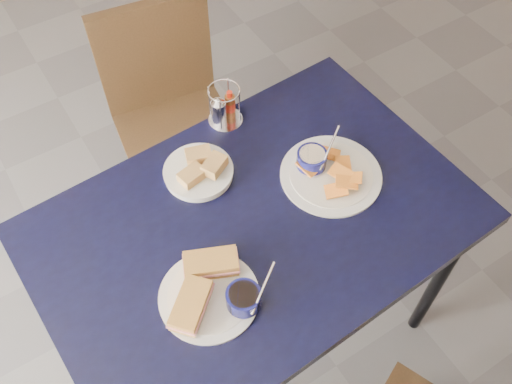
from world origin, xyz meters
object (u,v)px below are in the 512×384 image
plantain_plate (326,170)px  bread_basket (200,170)px  dining_table (255,233)px  sandwich_plate (212,290)px  condiment_caddy (223,108)px  chair_far (166,105)px

plantain_plate → bread_basket: 0.37m
dining_table → plantain_plate: size_ratio=4.16×
sandwich_plate → condiment_caddy: condiment_caddy is taller
chair_far → condiment_caddy: size_ratio=6.66×
chair_far → condiment_caddy: bearing=-82.4°
condiment_caddy → sandwich_plate: bearing=-123.1°
dining_table → chair_far: bearing=84.7°
chair_far → condiment_caddy: 0.48m
plantain_plate → condiment_caddy: bearing=113.3°
sandwich_plate → plantain_plate: 0.51m
dining_table → plantain_plate: bearing=6.4°
dining_table → chair_far: size_ratio=1.39×
chair_far → plantain_plate: bearing=-74.6°
chair_far → plantain_plate: (0.20, -0.72, 0.25)m
chair_far → sandwich_plate: bearing=-107.6°
sandwich_plate → plantain_plate: (0.48, 0.16, -0.01)m
plantain_plate → condiment_caddy: condiment_caddy is taller
chair_far → plantain_plate: 0.79m
dining_table → sandwich_plate: size_ratio=4.20×
plantain_plate → sandwich_plate: bearing=-161.1°
chair_far → sandwich_plate: (-0.28, -0.88, 0.26)m
dining_table → chair_far: (0.07, 0.75, -0.17)m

